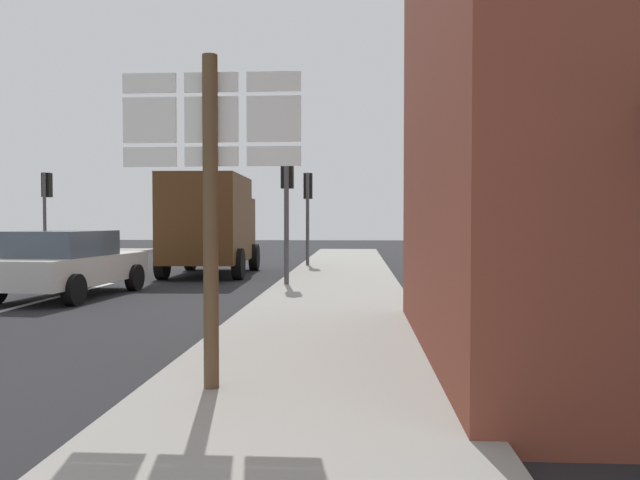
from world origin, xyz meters
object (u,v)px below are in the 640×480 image
Objects in this scene: sedan_far at (69,263)px; route_sign_post at (211,186)px; traffic_light_far_left at (46,197)px; delivery_truck at (211,222)px; traffic_light_far_right at (308,198)px; traffic_light_near_right at (287,187)px.

route_sign_post is (5.01, -7.64, 1.24)m from sedan_far.
traffic_light_far_left reaches higher than sedan_far.
route_sign_post is at bearing -76.55° from delivery_truck.
route_sign_post is at bearing -88.66° from traffic_light_far_right.
delivery_truck is 13.74m from route_sign_post.
delivery_truck is (1.81, 5.72, 0.89)m from sedan_far.
traffic_light_far_left is 1.02× the size of traffic_light_near_right.
traffic_light_far_left is at bearing 121.30° from route_sign_post.
traffic_light_near_right is (-0.38, 9.58, 0.51)m from route_sign_post.
traffic_light_far_right is 0.99× the size of traffic_light_near_right.
sedan_far is 1.25× the size of traffic_light_far_left.
delivery_truck is 1.49× the size of traffic_light_near_right.
route_sign_post is 0.95× the size of traffic_light_far_right.
sedan_far is 1.29× the size of traffic_light_far_right.
sedan_far is 1.28× the size of traffic_light_near_right.
delivery_truck is 4.01m from traffic_light_far_right.
sedan_far is 6.07m from delivery_truck.
traffic_light_far_left is (-5.14, 9.05, 1.81)m from sedan_far.
traffic_light_near_right is at bearing -36.03° from traffic_light_far_left.
delivery_truck is at bearing 126.72° from traffic_light_near_right.
traffic_light_far_right is 6.51m from traffic_light_near_right.
route_sign_post is 0.92× the size of traffic_light_far_left.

